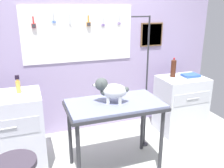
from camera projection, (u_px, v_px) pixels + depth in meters
rear_wall_panel at (91, 56)px, 3.63m from camera, size 4.00×0.11×2.30m
grooming_table at (115, 109)px, 2.75m from camera, size 1.08×0.61×0.84m
grooming_arm at (146, 89)px, 3.19m from camera, size 0.30×0.11×1.76m
dog at (110, 90)px, 2.66m from camera, size 0.39×0.27×0.29m
counter_left at (8, 133)px, 2.82m from camera, size 0.80×0.58×0.93m
cabinet_right at (180, 104)px, 3.74m from camera, size 0.68×0.54×0.86m
detangler_spray at (18, 85)px, 2.75m from camera, size 0.05×0.05×0.21m
soda_bottle at (173, 68)px, 3.61m from camera, size 0.08×0.08×0.29m
supply_tray at (191, 75)px, 3.66m from camera, size 0.24×0.18×0.04m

